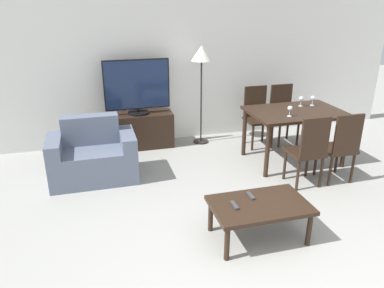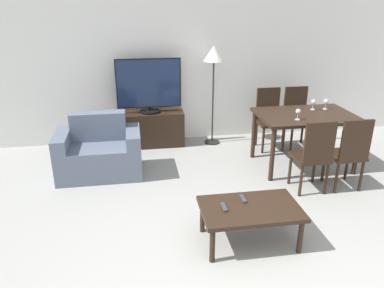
{
  "view_description": "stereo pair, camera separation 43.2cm",
  "coord_description": "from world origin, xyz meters",
  "px_view_note": "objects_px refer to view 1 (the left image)",
  "views": [
    {
      "loc": [
        -1.32,
        -1.94,
        2.24
      ],
      "look_at": [
        -0.25,
        1.94,
        0.65
      ],
      "focal_mm": 35.0,
      "sensor_mm": 36.0,
      "label": 1
    },
    {
      "loc": [
        -0.9,
        -2.03,
        2.24
      ],
      "look_at": [
        -0.25,
        1.94,
        0.65
      ],
      "focal_mm": 35.0,
      "sensor_mm": 36.0,
      "label": 2
    }
  ],
  "objects_px": {
    "dining_chair_near": "(309,148)",
    "dining_chair_far": "(283,111)",
    "dining_table": "(295,117)",
    "remote_secondary": "(251,196)",
    "dining_chair_far_left": "(257,114)",
    "wine_glass_right": "(290,109)",
    "coffee_table": "(260,208)",
    "floor_lamp": "(202,60)",
    "tv_stand": "(139,130)",
    "dining_chair_near_right": "(341,145)",
    "wine_glass_left": "(301,99)",
    "armchair": "(93,157)",
    "tv": "(137,87)",
    "wine_glass_center": "(313,99)",
    "remote_primary": "(235,205)"
  },
  "relations": [
    {
      "from": "tv",
      "to": "dining_chair_far_left",
      "type": "height_order",
      "value": "tv"
    },
    {
      "from": "tv",
      "to": "dining_table",
      "type": "distance_m",
      "value": 2.36
    },
    {
      "from": "tv_stand",
      "to": "dining_chair_near",
      "type": "relative_size",
      "value": 1.11
    },
    {
      "from": "coffee_table",
      "to": "floor_lamp",
      "type": "height_order",
      "value": "floor_lamp"
    },
    {
      "from": "dining_chair_far",
      "to": "remote_secondary",
      "type": "bearing_deg",
      "value": -124.57
    },
    {
      "from": "tv_stand",
      "to": "wine_glass_center",
      "type": "relative_size",
      "value": 7.13
    },
    {
      "from": "tv",
      "to": "dining_chair_far",
      "type": "distance_m",
      "value": 2.35
    },
    {
      "from": "remote_primary",
      "to": "wine_glass_left",
      "type": "height_order",
      "value": "wine_glass_left"
    },
    {
      "from": "dining_chair_near",
      "to": "wine_glass_center",
      "type": "xyz_separation_m",
      "value": [
        0.59,
        0.93,
        0.35
      ]
    },
    {
      "from": "dining_table",
      "to": "dining_chair_far",
      "type": "bearing_deg",
      "value": 73.26
    },
    {
      "from": "armchair",
      "to": "remote_secondary",
      "type": "distance_m",
      "value": 2.21
    },
    {
      "from": "floor_lamp",
      "to": "wine_glass_left",
      "type": "height_order",
      "value": "floor_lamp"
    },
    {
      "from": "tv",
      "to": "wine_glass_center",
      "type": "height_order",
      "value": "tv"
    },
    {
      "from": "dining_chair_far_left",
      "to": "coffee_table",
      "type": "bearing_deg",
      "value": -113.73
    },
    {
      "from": "dining_table",
      "to": "remote_secondary",
      "type": "xyz_separation_m",
      "value": [
        -1.29,
        -1.45,
        -0.27
      ]
    },
    {
      "from": "tv",
      "to": "wine_glass_center",
      "type": "bearing_deg",
      "value": -21.42
    },
    {
      "from": "dining_chair_far",
      "to": "wine_glass_left",
      "type": "distance_m",
      "value": 0.67
    },
    {
      "from": "tv_stand",
      "to": "dining_chair_near_right",
      "type": "height_order",
      "value": "dining_chair_near_right"
    },
    {
      "from": "dining_chair_far",
      "to": "wine_glass_center",
      "type": "height_order",
      "value": "dining_chair_far"
    },
    {
      "from": "coffee_table",
      "to": "dining_chair_far_left",
      "type": "distance_m",
      "value": 2.58
    },
    {
      "from": "tv",
      "to": "wine_glass_right",
      "type": "xyz_separation_m",
      "value": [
        1.83,
        -1.34,
        -0.11
      ]
    },
    {
      "from": "dining_chair_far_left",
      "to": "tv_stand",
      "type": "bearing_deg",
      "value": 168.48
    },
    {
      "from": "dining_chair_near",
      "to": "remote_primary",
      "type": "bearing_deg",
      "value": -147.33
    },
    {
      "from": "tv",
      "to": "dining_chair_far_left",
      "type": "distance_m",
      "value": 1.92
    },
    {
      "from": "floor_lamp",
      "to": "remote_primary",
      "type": "bearing_deg",
      "value": -99.79
    },
    {
      "from": "dining_chair_far_left",
      "to": "dining_table",
      "type": "bearing_deg",
      "value": -73.26
    },
    {
      "from": "coffee_table",
      "to": "dining_chair_far_left",
      "type": "relative_size",
      "value": 1.01
    },
    {
      "from": "armchair",
      "to": "wine_glass_left",
      "type": "bearing_deg",
      "value": 0.21
    },
    {
      "from": "dining_chair_near",
      "to": "dining_chair_far",
      "type": "relative_size",
      "value": 1.0
    },
    {
      "from": "tv",
      "to": "wine_glass_center",
      "type": "distance_m",
      "value": 2.6
    },
    {
      "from": "floor_lamp",
      "to": "wine_glass_right",
      "type": "bearing_deg",
      "value": -56.77
    },
    {
      "from": "coffee_table",
      "to": "remote_primary",
      "type": "distance_m",
      "value": 0.26
    },
    {
      "from": "dining_chair_far_left",
      "to": "wine_glass_left",
      "type": "distance_m",
      "value": 0.78
    },
    {
      "from": "tv_stand",
      "to": "wine_glass_right",
      "type": "bearing_deg",
      "value": -36.28
    },
    {
      "from": "dining_chair_near",
      "to": "tv",
      "type": "bearing_deg",
      "value": 134.16
    },
    {
      "from": "armchair",
      "to": "tv_stand",
      "type": "distance_m",
      "value": 1.2
    },
    {
      "from": "armchair",
      "to": "dining_chair_far_left",
      "type": "bearing_deg",
      "value": 12.79
    },
    {
      "from": "dining_table",
      "to": "remote_secondary",
      "type": "distance_m",
      "value": 1.97
    },
    {
      "from": "floor_lamp",
      "to": "wine_glass_right",
      "type": "height_order",
      "value": "floor_lamp"
    },
    {
      "from": "dining_chair_far",
      "to": "wine_glass_right",
      "type": "xyz_separation_m",
      "value": [
        -0.45,
        -0.97,
        0.35
      ]
    },
    {
      "from": "remote_primary",
      "to": "remote_secondary",
      "type": "height_order",
      "value": "same"
    },
    {
      "from": "coffee_table",
      "to": "dining_chair_near",
      "type": "height_order",
      "value": "dining_chair_near"
    },
    {
      "from": "remote_secondary",
      "to": "armchair",
      "type": "bearing_deg",
      "value": 132.45
    },
    {
      "from": "tv_stand",
      "to": "wine_glass_right",
      "type": "xyz_separation_m",
      "value": [
        1.83,
        -1.34,
        0.59
      ]
    },
    {
      "from": "dining_chair_far_left",
      "to": "wine_glass_left",
      "type": "height_order",
      "value": "dining_chair_far_left"
    },
    {
      "from": "wine_glass_left",
      "to": "dining_chair_near_right",
      "type": "bearing_deg",
      "value": -87.27
    },
    {
      "from": "dining_chair_far_left",
      "to": "wine_glass_right",
      "type": "relative_size",
      "value": 6.4
    },
    {
      "from": "dining_chair_near",
      "to": "wine_glass_center",
      "type": "bearing_deg",
      "value": 57.56
    },
    {
      "from": "dining_chair_near",
      "to": "wine_glass_left",
      "type": "relative_size",
      "value": 6.4
    },
    {
      "from": "tv_stand",
      "to": "tv",
      "type": "distance_m",
      "value": 0.69
    }
  ]
}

